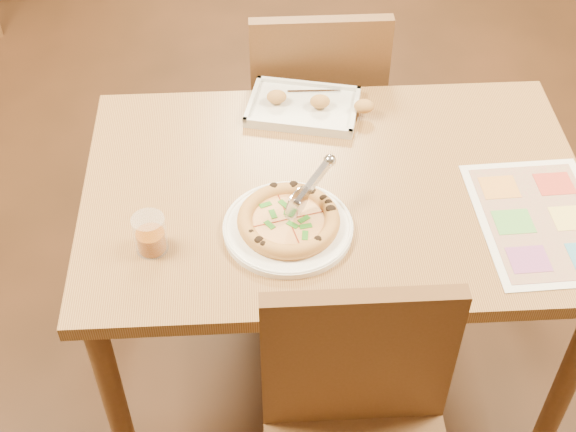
{
  "coord_description": "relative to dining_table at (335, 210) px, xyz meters",
  "views": [
    {
      "loc": [
        -0.21,
        -1.5,
        2.13
      ],
      "look_at": [
        -0.13,
        -0.15,
        0.77
      ],
      "focal_mm": 50.0,
      "sensor_mm": 36.0,
      "label": 1
    }
  ],
  "objects": [
    {
      "name": "chair_far",
      "position": [
        -0.0,
        0.6,
        -0.07
      ],
      "size": [
        0.42,
        0.42,
        0.47
      ],
      "rotation": [
        0.0,
        0.0,
        3.14
      ],
      "color": "brown",
      "rests_on": "ground"
    },
    {
      "name": "menu",
      "position": [
        0.49,
        -0.15,
        0.09
      ],
      "size": [
        0.33,
        0.45,
        0.0
      ],
      "primitive_type": "cube",
      "rotation": [
        0.0,
        0.0,
        0.04
      ],
      "color": "white",
      "rests_on": "dining_table"
    },
    {
      "name": "plate",
      "position": [
        -0.13,
        -0.15,
        0.09
      ],
      "size": [
        0.36,
        0.36,
        0.02
      ],
      "primitive_type": "cylinder",
      "rotation": [
        0.0,
        0.0,
        0.16
      ],
      "color": "white",
      "rests_on": "dining_table"
    },
    {
      "name": "pizza_cutter",
      "position": [
        -0.08,
        -0.11,
        0.18
      ],
      "size": [
        0.12,
        0.14,
        0.1
      ],
      "rotation": [
        0.0,
        0.0,
        0.85
      ],
      "color": "silver",
      "rests_on": "pizza"
    },
    {
      "name": "appetizer_tray",
      "position": [
        -0.05,
        0.32,
        0.1
      ],
      "size": [
        0.37,
        0.27,
        0.06
      ],
      "rotation": [
        0.0,
        0.0,
        -0.23
      ],
      "color": "silver",
      "rests_on": "dining_table"
    },
    {
      "name": "glass_tumbler",
      "position": [
        -0.46,
        -0.19,
        0.13
      ],
      "size": [
        0.08,
        0.08,
        0.1
      ],
      "rotation": [
        0.0,
        0.0,
        0.02
      ],
      "color": "#8E420A",
      "rests_on": "dining_table"
    },
    {
      "name": "pizza",
      "position": [
        -0.13,
        -0.15,
        0.11
      ],
      "size": [
        0.25,
        0.25,
        0.04
      ],
      "rotation": [
        0.0,
        0.0,
        0.25
      ],
      "color": "#DD9C4B",
      "rests_on": "plate"
    },
    {
      "name": "dining_table",
      "position": [
        0.0,
        0.0,
        0.0
      ],
      "size": [
        1.3,
        0.85,
        0.72
      ],
      "color": "olive",
      "rests_on": "ground"
    },
    {
      "name": "chair_near",
      "position": [
        0.0,
        -0.6,
        -0.07
      ],
      "size": [
        0.42,
        0.42,
        0.47
      ],
      "color": "brown",
      "rests_on": "ground"
    }
  ]
}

